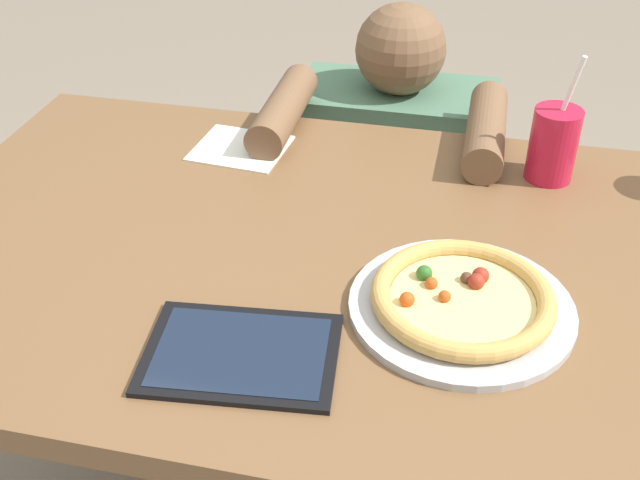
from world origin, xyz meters
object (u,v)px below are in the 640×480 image
Objects in this scene: pizza_near at (462,301)px; drink_cup_colored at (553,144)px; tablet at (241,354)px; diner_seated at (389,225)px.

drink_cup_colored reaches higher than pizza_near.
tablet is (-0.38, -0.53, -0.06)m from drink_cup_colored.
drink_cup_colored reaches higher than tablet.
drink_cup_colored is 0.86× the size of tablet.
tablet is 0.28× the size of diner_seated.
drink_cup_colored is 0.24× the size of diner_seated.
pizza_near is 1.18× the size of tablet.
drink_cup_colored is (0.12, 0.39, 0.05)m from pizza_near.
drink_cup_colored is 0.59m from diner_seated.
diner_seated reaches higher than tablet.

